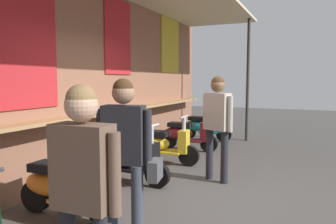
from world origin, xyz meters
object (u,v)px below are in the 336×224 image
Objects in this scene: shopper_browsing at (217,116)px; scooter_orange at (62,186)px; scooter_maroon at (185,134)px; scooter_teal at (203,126)px; scooter_black at (125,159)px; scooter_yellow at (161,144)px; shopper_with_handbag at (125,144)px; shopper_passing at (83,180)px.

scooter_orange is at bearing -8.66° from shopper_browsing.
scooter_maroon and scooter_teal have the same top height.
scooter_black and scooter_yellow have the same top height.
shopper_passing is at bearing -175.24° from shopper_with_handbag.
scooter_maroon is 2.46m from shopper_browsing.
shopper_browsing is (-3.34, -1.31, 0.68)m from scooter_teal.
shopper_passing is (-6.76, -1.36, 0.61)m from scooter_teal.
scooter_orange is 1.00× the size of scooter_teal.
scooter_yellow is 0.86× the size of shopper_passing.
scooter_orange is 0.86× the size of shopper_passing.
scooter_orange is 5.49m from scooter_teal.
shopper_with_handbag is (-5.70, -1.03, 0.63)m from scooter_teal.
shopper_with_handbag reaches higher than scooter_yellow.
scooter_teal is 6.92m from shopper_passing.
scooter_black is at bearing -94.58° from scooter_yellow.
scooter_maroon is at bearing 91.12° from scooter_black.
shopper_browsing is at bearing 29.30° from scooter_black.
shopper_passing is (-1.06, -0.33, -0.02)m from shopper_with_handbag.
shopper_with_handbag is at bearing -164.66° from shopper_passing.
shopper_with_handbag reaches higher than scooter_maroon.
scooter_black is at bearing -39.01° from shopper_browsing.
scooter_orange is 0.84× the size of shopper_with_handbag.
scooter_black is at bearing -92.28° from scooter_maroon.
scooter_orange is 2.77m from scooter_yellow.
scooter_maroon is at bearing 88.87° from scooter_orange.
shopper_with_handbag is (-2.98, -1.03, 0.63)m from scooter_yellow.
scooter_yellow is at bearing 88.87° from scooter_orange.
shopper_with_handbag is 1.02× the size of shopper_passing.
scooter_maroon is 0.86× the size of shopper_passing.
scooter_yellow is at bearing -92.68° from shopper_browsing.
shopper_browsing reaches higher than scooter_maroon.
scooter_yellow is at bearing 6.63° from shopper_with_handbag.
shopper_browsing is at bearing -68.84° from scooter_teal.
scooter_yellow is 0.82× the size of shopper_browsing.
scooter_maroon is (2.67, -0.00, 0.00)m from scooter_black.
shopper_browsing is at bearing -30.07° from scooter_yellow.
shopper_browsing reaches higher than scooter_yellow.
scooter_black is 1.33m from scooter_yellow.
scooter_black and scooter_maroon have the same top height.
shopper_passing is at bearing 23.50° from shopper_browsing.
scooter_black is 1.64m from shopper_browsing.
shopper_with_handbag is 0.97× the size of shopper_browsing.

